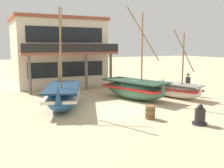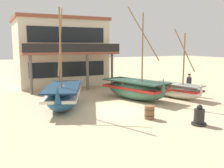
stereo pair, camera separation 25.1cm
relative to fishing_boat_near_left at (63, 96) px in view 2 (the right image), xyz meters
The scene contains 8 objects.
ground_plane 3.53m from the fishing_boat_near_left, 31.39° to the right, with size 120.00×120.00×0.00m, color tan.
fishing_boat_near_left is the anchor object (origin of this frame).
fishing_boat_centre_large 5.29m from the fishing_boat_near_left, ahead, with size 3.37×5.26×6.48m.
fishing_boat_far_right 8.28m from the fishing_boat_near_left, ahead, with size 2.41×4.11×5.00m.
fisherman_by_hull 9.62m from the fishing_boat_near_left, ahead, with size 0.41×0.41×1.68m.
capstan_winch 7.96m from the fishing_boat_near_left, 50.77° to the right, with size 0.72×0.72×1.01m.
wooden_barrel 5.50m from the fishing_boat_near_left, 51.25° to the right, with size 0.56×0.56×0.70m.
harbor_building_main 10.83m from the fishing_boat_near_left, 76.81° to the left, with size 8.51×8.60×6.41m.
Camera 2 is at (-6.83, -13.15, 3.82)m, focal length 40.48 mm.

